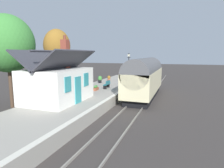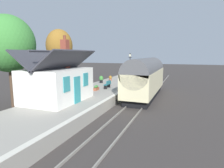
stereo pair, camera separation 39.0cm
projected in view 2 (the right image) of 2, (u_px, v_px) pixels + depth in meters
name	position (u px, v px, depth m)	size (l,w,h in m)	color
ground_plane	(129.00, 103.00, 18.83)	(160.00, 160.00, 0.00)	#383330
platform	(95.00, 95.00, 20.09)	(32.00, 5.57, 0.92)	gray
platform_edge_coping	(118.00, 93.00, 19.10)	(32.00, 0.36, 0.02)	beige
rail_near	(146.00, 104.00, 18.25)	(52.00, 0.08, 0.14)	gray
rail_far	(131.00, 102.00, 18.75)	(52.00, 0.08, 0.14)	gray
train	(145.00, 77.00, 21.01)	(10.68, 2.73, 4.32)	black
station_building	(58.00, 83.00, 15.72)	(5.89, 4.06, 5.40)	white
bench_by_lamp	(126.00, 77.00, 28.79)	(1.42, 0.50, 0.88)	#26727F
bench_mid_platform	(108.00, 84.00, 21.57)	(1.41, 0.48, 0.88)	#26727F
planter_bench_left	(110.00, 78.00, 27.82)	(0.47, 0.47, 0.75)	#9E5138
planter_edge_near	(101.00, 79.00, 25.70)	(0.56, 0.56, 0.95)	black
planter_under_sign	(96.00, 88.00, 20.44)	(0.90, 0.32, 0.55)	#9E5138
planter_by_door	(130.00, 76.00, 30.62)	(0.53, 0.53, 0.80)	black
lamp_post_platform	(130.00, 62.00, 25.79)	(0.32, 0.50, 3.97)	black
station_sign_board	(130.00, 75.00, 24.94)	(0.96, 0.06, 1.57)	black
tree_distant	(59.00, 46.00, 34.55)	(5.16, 4.46, 9.19)	#4C3828
tree_far_left	(8.00, 44.00, 16.59)	(4.63, 4.41, 8.09)	#4C3828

